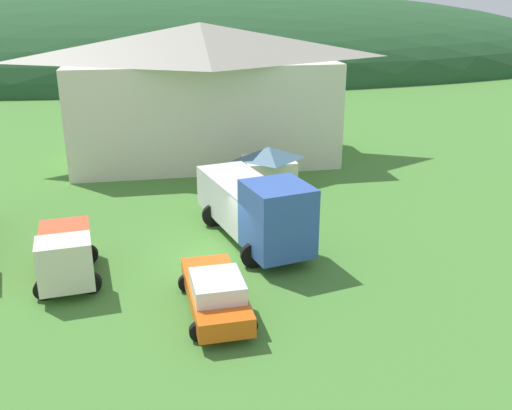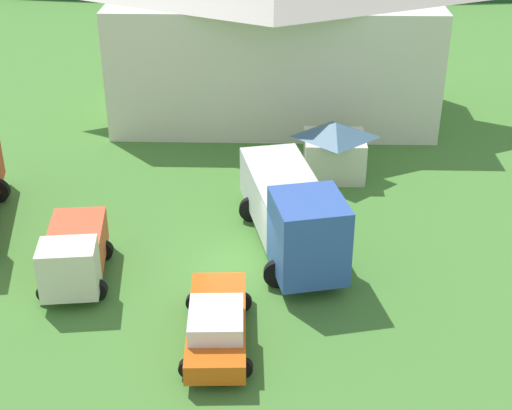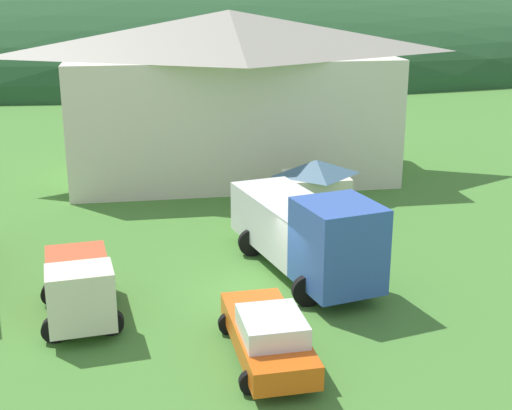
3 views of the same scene
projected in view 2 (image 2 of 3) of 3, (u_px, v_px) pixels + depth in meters
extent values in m
plane|color=#477F33|center=(237.00, 271.00, 28.70)|extent=(200.00, 200.00, 0.00)
cube|color=silver|center=(274.00, 56.00, 41.72)|extent=(17.37, 8.77, 6.81)
cube|color=beige|center=(334.00, 156.00, 35.65)|extent=(2.84, 2.59, 2.02)
pyramid|color=#42667F|center=(336.00, 130.00, 35.00)|extent=(3.07, 2.80, 0.71)
cube|color=beige|center=(69.00, 269.00, 26.38)|extent=(2.18, 1.76, 1.90)
cube|color=black|center=(67.00, 260.00, 26.11)|extent=(1.23, 1.35, 0.61)
cube|color=#DB512D|center=(78.00, 242.00, 28.49)|extent=(2.36, 3.23, 1.40)
cylinder|color=black|center=(96.00, 290.00, 26.90)|extent=(0.80, 0.30, 0.80)
cylinder|color=black|center=(48.00, 292.00, 26.76)|extent=(0.80, 0.30, 0.80)
cylinder|color=black|center=(103.00, 250.00, 29.28)|extent=(0.80, 0.30, 0.80)
cylinder|color=black|center=(59.00, 252.00, 29.15)|extent=(0.80, 0.30, 0.80)
cube|color=#3356AD|center=(308.00, 236.00, 27.03)|extent=(3.05, 3.22, 2.98)
cube|color=black|center=(310.00, 222.00, 26.61)|extent=(1.80, 2.43, 0.95)
cube|color=silver|center=(282.00, 195.00, 30.90)|extent=(3.72, 6.12, 2.03)
cylinder|color=black|center=(335.00, 267.00, 27.93)|extent=(1.10, 0.30, 1.10)
cylinder|color=black|center=(278.00, 274.00, 27.55)|extent=(1.10, 0.30, 1.10)
cylinder|color=black|center=(302.00, 205.00, 32.31)|extent=(1.10, 0.30, 1.10)
cylinder|color=black|center=(252.00, 209.00, 31.92)|extent=(1.10, 0.30, 1.10)
cube|color=#E35A14|center=(217.00, 324.00, 24.64)|extent=(2.12, 5.22, 0.70)
cube|color=silver|center=(216.00, 320.00, 23.79)|extent=(1.83, 2.13, 0.62)
cylinder|color=black|center=(242.00, 368.00, 23.28)|extent=(0.68, 0.24, 0.68)
cylinder|color=black|center=(189.00, 368.00, 23.26)|extent=(0.68, 0.24, 0.68)
cylinder|color=black|center=(242.00, 302.00, 26.36)|extent=(0.68, 0.24, 0.68)
cylinder|color=black|center=(195.00, 302.00, 26.33)|extent=(0.68, 0.24, 0.68)
cone|color=orange|center=(286.00, 212.00, 32.83)|extent=(0.36, 0.36, 0.49)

